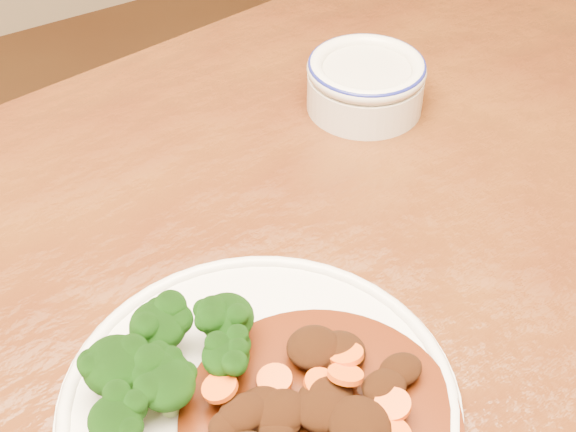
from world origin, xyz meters
TOP-DOWN VIEW (x-y plane):
  - dinner_plate at (0.02, -0.05)m, footprint 0.30×0.30m
  - broccoli_florets at (-0.03, 0.00)m, footprint 0.15×0.10m
  - mince_stew at (0.05, -0.08)m, footprint 0.20×0.20m
  - dip_bowl at (0.32, 0.24)m, footprint 0.13×0.13m

SIDE VIEW (x-z plane):
  - dinner_plate at x=0.02m, z-range 0.75..0.77m
  - mince_stew at x=0.05m, z-range 0.76..0.79m
  - dip_bowl at x=0.32m, z-range 0.75..0.81m
  - broccoli_florets at x=-0.03m, z-range 0.77..0.82m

